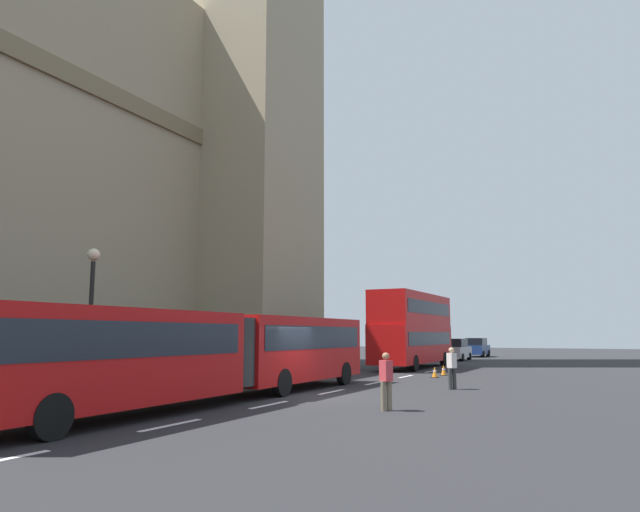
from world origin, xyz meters
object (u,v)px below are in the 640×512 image
Objects in this scene: traffic_cone_middle at (444,370)px; pedestrian_by_kerb at (452,367)px; traffic_cone_west at (435,372)px; sedan_lead at (456,350)px; sedan_trailing at (477,347)px; pedestrian_near_cones at (386,379)px; articulated_bus at (221,349)px; street_lamp at (91,311)px; double_decker_bus at (413,327)px.

traffic_cone_middle is 8.07m from pedestrian_by_kerb.
sedan_lead is at bearing 10.45° from traffic_cone_west.
pedestrian_near_cones is (-42.43, -5.99, -0.00)m from sedan_trailing.
pedestrian_near_cones is (0.27, -5.82, -0.83)m from articulated_bus.
pedestrian_by_kerb is at bearing -162.89° from traffic_cone_middle.
sedan_trailing is at bearing -5.60° from street_lamp.
articulated_bus reaches higher than sedan_lead.
pedestrian_near_cones is (-15.14, -2.25, 0.63)m from traffic_cone_middle.
articulated_bus is 4.94m from street_lamp.
pedestrian_by_kerb is (-7.69, -2.37, 0.63)m from traffic_cone_middle.
articulated_bus reaches higher than sedan_trailing.
articulated_bus is 21.39m from double_decker_bus.
traffic_cone_west is (-7.75, -3.57, -2.43)m from double_decker_bus.
pedestrian_by_kerb is at bearing -37.60° from articulated_bus.
traffic_cone_west is 17.41m from street_lamp.
articulated_bus reaches higher than pedestrian_near_cones.
articulated_bus is at bearing -70.98° from street_lamp.
street_lamp is at bearing 174.40° from sedan_trailing.
sedan_lead is 8.86m from sedan_trailing.
sedan_lead is 35.73m from street_lamp.
articulated_bus is 1.72× the size of double_decker_bus.
pedestrian_by_kerb reaches higher than traffic_cone_west.
sedan_lead is 7.59× the size of traffic_cone_west.
articulated_bus reaches higher than pedestrian_by_kerb.
street_lamp is at bearing 100.01° from pedestrian_near_cones.
double_decker_bus is at bearing 24.77° from traffic_cone_west.
sedan_trailing is 7.59× the size of traffic_cone_middle.
sedan_trailing reaches higher than pedestrian_near_cones.
sedan_trailing is 35.52m from pedestrian_by_kerb.
double_decker_bus is 18.44× the size of traffic_cone_west.
street_lamp is (-1.55, 4.51, 1.31)m from articulated_bus.
articulated_bus is 5.89m from pedestrian_near_cones.
double_decker_bus reaches higher than traffic_cone_middle.
pedestrian_by_kerb is (9.27, -10.45, -2.14)m from street_lamp.
sedan_lead and sedan_trailing have the same top height.
traffic_cone_west is at bearing 9.56° from pedestrian_near_cones.
sedan_lead is 18.82m from traffic_cone_middle.
traffic_cone_west is 0.11× the size of street_lamp.
double_decker_bus is at bearing 30.95° from traffic_cone_middle.
double_decker_bus is at bearing 23.52° from pedestrian_by_kerb.
traffic_cone_middle is (15.41, -3.57, -1.46)m from articulated_bus.
street_lamp reaches higher than articulated_bus.
double_decker_bus reaches higher than pedestrian_near_cones.
traffic_cone_middle is 15.32m from pedestrian_near_cones.
sedan_lead is (12.48, 0.16, -1.80)m from double_decker_bus.
double_decker_bus is 21.41m from sedan_trailing.
street_lamp is at bearing 154.53° from traffic_cone_middle.
traffic_cone_west is at bearing -155.23° from double_decker_bus.
articulated_bus is 9.77m from pedestrian_by_kerb.
pedestrian_by_kerb is at bearing -170.10° from sedan_trailing.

